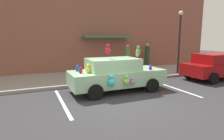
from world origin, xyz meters
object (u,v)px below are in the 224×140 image
at_px(parked_sedan_behind, 215,66).
at_px(pedestrian_walking_past, 127,59).
at_px(plush_covered_car, 116,74).
at_px(street_lamp_post, 180,36).
at_px(teddy_bear_on_sidewalk, 141,70).
at_px(pedestrian_near_shopfront, 147,56).

height_order(parked_sedan_behind, pedestrian_walking_past, pedestrian_walking_past).
bearing_deg(plush_covered_car, street_lamp_post, 18.94).
bearing_deg(pedestrian_walking_past, parked_sedan_behind, -47.03).
bearing_deg(street_lamp_post, teddy_bear_on_sidewalk, 169.80).
relative_size(teddy_bear_on_sidewalk, street_lamp_post, 0.14).
relative_size(street_lamp_post, pedestrian_near_shopfront, 2.11).
relative_size(plush_covered_car, street_lamp_post, 1.09).
bearing_deg(plush_covered_car, pedestrian_walking_past, 55.49).
relative_size(street_lamp_post, pedestrian_walking_past, 2.17).
height_order(plush_covered_car, pedestrian_near_shopfront, plush_covered_car).
bearing_deg(parked_sedan_behind, pedestrian_walking_past, 132.97).
distance_m(plush_covered_car, pedestrian_near_shopfront, 6.86).
relative_size(parked_sedan_behind, pedestrian_near_shopfront, 2.15).
height_order(street_lamp_post, pedestrian_walking_past, street_lamp_post).
distance_m(parked_sedan_behind, street_lamp_post, 2.88).
bearing_deg(pedestrian_near_shopfront, teddy_bear_on_sidewalk, -130.98).
xyz_separation_m(plush_covered_car, pedestrian_walking_past, (2.78, 4.04, 0.21)).
relative_size(plush_covered_car, parked_sedan_behind, 1.07).
relative_size(teddy_bear_on_sidewalk, pedestrian_near_shopfront, 0.30).
relative_size(plush_covered_car, pedestrian_near_shopfront, 2.30).
height_order(pedestrian_near_shopfront, pedestrian_walking_past, pedestrian_near_shopfront).
xyz_separation_m(pedestrian_near_shopfront, pedestrian_walking_past, (-2.16, -0.72, -0.03)).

